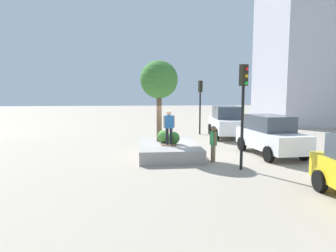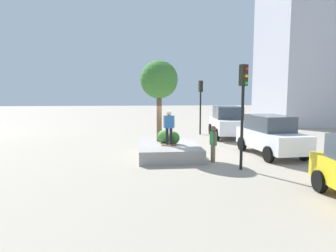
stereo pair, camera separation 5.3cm
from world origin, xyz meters
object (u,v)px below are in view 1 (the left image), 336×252
Objects in this scene: plaza_tree at (159,80)px; police_car at (270,135)px; skateboard at (169,145)px; sedan_parked at (227,122)px; traffic_light_median at (200,98)px; pedestrian_crossing at (213,141)px; planter_ledge at (168,149)px; traffic_light_corner at (243,99)px; skateboarder at (169,125)px.

plaza_tree reaches higher than police_car.
skateboard is 0.16× the size of sedan_parked.
sedan_parked is at bearing 47.53° from traffic_light_median.
pedestrian_crossing is at bearing -22.11° from sedan_parked.
plaza_tree is at bearing -153.40° from planter_ledge.
sedan_parked is 9.23m from traffic_light_corner.
sedan_parked reaches higher than skateboard.
traffic_light_median reaches higher than sedan_parked.
police_car reaches higher than planter_ledge.
traffic_light_corner is (2.47, 2.75, 2.28)m from skateboard.
plaza_tree is (-0.78, -0.39, 3.52)m from planter_ledge.
skateboard is at bearing -1.20° from planter_ledge.
sedan_parked reaches higher than police_car.
traffic_light_corner is 2.56× the size of pedestrian_crossing.
traffic_light_corner is (3.09, 2.74, 2.64)m from planter_ledge.
traffic_light_median is at bearing 171.51° from pedestrian_crossing.
skateboarder is at bearing -87.96° from police_car.
plaza_tree is 5.21× the size of skateboard.
planter_ledge is at bearing -138.42° from traffic_light_corner.
skateboarder is 0.99× the size of pedestrian_crossing.
skateboard is 8.76m from traffic_light_median.
plaza_tree reaches higher than traffic_light_median.
sedan_parked is 2.95× the size of pedestrian_crossing.
planter_ledge is at bearing -131.60° from pedestrian_crossing.
traffic_light_corner is (3.87, 3.13, -0.88)m from plaza_tree.
police_car is 1.05× the size of traffic_light_corner.
skateboard is 8.02m from sedan_parked.
sedan_parked is at bearing 142.03° from skateboard.
sedan_parked is at bearing 132.78° from plaza_tree.
pedestrian_crossing reaches higher than skateboard.
skateboard is at bearing -14.04° from skateboarder.
skateboard is at bearing -37.97° from sedan_parked.
pedestrian_crossing is (7.39, -3.00, -0.16)m from sedan_parked.
skateboarder reaches higher than sedan_parked.
planter_ledge is 2.57× the size of skateboarder.
pedestrian_crossing reaches higher than planter_ledge.
traffic_light_corner reaches higher than sedan_parked.
skateboarder is 8.57m from traffic_light_median.
traffic_light_corner is at bearing 30.81° from pedestrian_crossing.
traffic_light_median is at bearing 177.22° from traffic_light_corner.
planter_ledge is 1.04× the size of traffic_light_median.
traffic_light_corner reaches higher than traffic_light_median.
traffic_light_corner is (8.78, -2.17, 1.82)m from sedan_parked.
traffic_light_corner is (2.47, 2.75, 1.30)m from skateboarder.
plaza_tree reaches higher than skateboarder.
skateboard is 0.98m from skateboarder.
plaza_tree is 0.99× the size of traffic_light_corner.
traffic_light_median is (-7.22, 3.24, 2.53)m from planter_ledge.
skateboard is at bearing 15.14° from plaza_tree.
police_car is at bearing 85.30° from planter_ledge.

